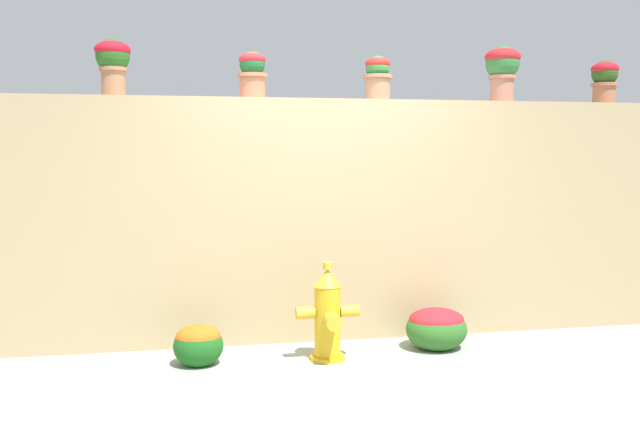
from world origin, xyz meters
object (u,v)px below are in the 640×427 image
Objects in this scene: potted_plant_1 at (113,60)px; potted_plant_2 at (252,72)px; potted_plant_4 at (502,66)px; potted_plant_5 at (605,78)px; fire_hydrant at (328,316)px; flower_bush_left at (198,343)px; potted_plant_3 at (378,76)px; flower_bush_right at (436,326)px.

potted_plant_1 is 1.17× the size of potted_plant_2.
potted_plant_5 is at bearing 3.35° from potted_plant_4.
potted_plant_2 is 0.52× the size of fire_hydrant.
potted_plant_2 is 2.24m from flower_bush_left.
potted_plant_1 is 1.14× the size of potted_plant_5.
potted_plant_2 is 1.08m from potted_plant_3.
flower_bush_left is 1.90m from flower_bush_right.
potted_plant_3 is at bearing 2.24° from potted_plant_2.
potted_plant_2 is 1.01× the size of potted_plant_3.
potted_plant_2 is 2.58m from flower_bush_right.
potted_plant_3 is at bearing 118.55° from flower_bush_right.
flower_bush_right is (2.53, -0.57, -2.14)m from potted_plant_1.
potted_plant_3 reaches higher than flower_bush_left.
potted_plant_3 is 0.77× the size of flower_bush_right.
potted_plant_4 is 1.32× the size of flower_bush_left.
fire_hydrant is (0.49, -0.71, -1.91)m from potted_plant_2.
potted_plant_4 is at bearing 12.96° from flower_bush_left.
potted_plant_4 is 1.23× the size of potted_plant_5.
potted_plant_1 reaches higher than flower_bush_left.
flower_bush_right is at bearing -161.67° from potted_plant_5.
potted_plant_4 is (1.12, -0.07, 0.10)m from potted_plant_3.
fire_hydrant is at bearing -55.20° from potted_plant_2.
fire_hydrant is (-2.75, -0.74, -1.93)m from potted_plant_5.
potted_plant_5 is (3.25, 0.03, 0.02)m from potted_plant_2.
potted_plant_1 is 2.19m from potted_plant_3.
flower_bush_left is at bearing -156.20° from potted_plant_3.
potted_plant_4 is (2.20, -0.03, 0.09)m from potted_plant_2.
flower_bush_left is at bearing -177.77° from flower_bush_right.
potted_plant_5 is at bearing 18.33° from flower_bush_right.
potted_plant_5 is (4.35, 0.03, -0.05)m from potted_plant_1.
potted_plant_4 is at bearing -176.65° from potted_plant_5.
flower_bush_left is (0.63, -0.65, -2.15)m from potted_plant_1.
flower_bush_right is at bearing -61.45° from potted_plant_3.
potted_plant_5 reaches higher than flower_bush_left.
fire_hydrant is 1.50× the size of flower_bush_right.
potted_plant_4 reaches higher than potted_plant_1.
potted_plant_1 is at bearing -179.60° from potted_plant_5.
potted_plant_1 is at bearing -179.99° from potted_plant_2.
potted_plant_3 is (2.19, 0.04, -0.07)m from potted_plant_1.
potted_plant_5 is 1.07× the size of flower_bush_left.
potted_plant_5 reaches higher than potted_plant_2.
flower_bush_right is (1.42, -0.57, -2.07)m from potted_plant_2.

